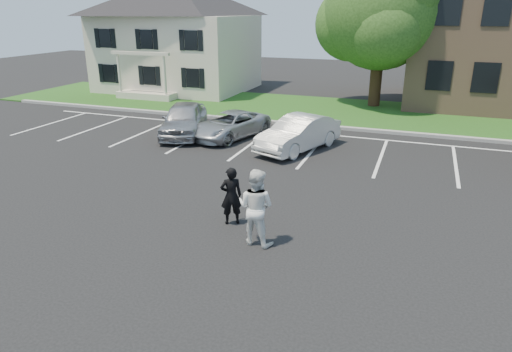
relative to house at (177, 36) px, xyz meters
The scene contains 11 objects.
ground_plane 24.14m from the house, 56.94° to the right, with size 90.00×90.00×0.00m, color black.
curb 15.71m from the house, 31.52° to the right, with size 40.00×0.30×0.15m, color gray.
grass_strip 14.11m from the house, 17.00° to the right, with size 44.00×8.00×0.08m, color #1A4415.
stall_lines 18.53m from the house, 37.43° to the right, with size 34.00×5.36×0.01m.
house is the anchor object (origin of this frame).
tree 14.57m from the house, ahead, with size 7.80×7.20×8.80m.
man_black_suit 23.44m from the house, 57.46° to the right, with size 0.60×0.39×1.64m, color black.
man_white_shirt 24.66m from the house, 56.48° to the right, with size 0.97×0.75×1.99m, color white.
car_silver_west 13.74m from the house, 60.06° to the right, with size 1.81×4.49×1.53m, color #A8A8AD.
car_silver_minivan 14.72m from the house, 51.77° to the right, with size 1.97×4.27×1.19m, color #B2B5BA.
car_white_sedan 17.59m from the house, 44.35° to the right, with size 1.51×4.33×1.43m, color silver.
Camera 1 is at (4.12, -10.19, 5.62)m, focal length 32.00 mm.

